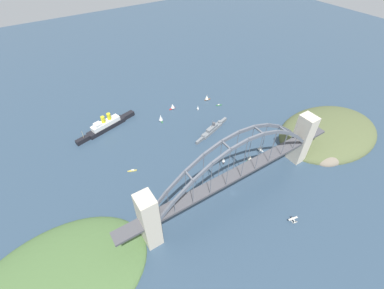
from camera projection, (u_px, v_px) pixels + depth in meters
The scene contains 18 objects.
ground_plane at pixel (233, 193), 272.05m from camera, with size 1400.00×1400.00×0.00m, color #2D4256.
harbor_arch_bridge at pixel (237, 172), 249.71m from camera, with size 248.89×17.00×80.76m.
headland_west_shore at pixel (57, 284), 206.80m from camera, with size 146.94×102.86×17.44m.
headland_east_shore at pixel (328, 134), 342.42m from camera, with size 147.96×102.65×30.82m.
ocean_liner at pixel (106, 125), 347.05m from camera, with size 87.44×29.90×20.98m.
naval_cruiser at pixel (212, 129), 344.20m from camera, with size 63.42×23.62×18.24m.
seaplane_taxiing_near_bridge at pixel (293, 220), 247.13m from camera, with size 9.85×7.50×4.64m.
small_boat_0 at pixel (198, 108), 381.33m from camera, with size 4.53×5.70×6.72m.
small_boat_1 at pixel (250, 158), 304.19m from camera, with size 7.92×4.86×9.38m.
small_boat_2 at pixel (224, 160), 302.72m from camera, with size 5.66×6.14×7.71m.
small_boat_3 at pixel (260, 148), 317.51m from camera, with size 5.16×8.20×8.65m.
small_boat_4 at pixel (173, 106), 382.61m from camera, with size 10.28×6.47×9.08m.
small_boat_5 at pixel (187, 188), 276.16m from camera, with size 7.20×3.21×2.35m.
small_boat_6 at pixel (161, 118), 359.83m from camera, with size 6.19×10.19×11.35m.
small_boat_7 at pixel (132, 171), 294.34m from camera, with size 10.04×4.80×2.19m.
small_boat_8 at pixel (219, 105), 390.70m from camera, with size 9.02×4.17×2.14m.
small_boat_9 at pixel (207, 97), 399.62m from camera, with size 9.91×5.98×9.28m.
channel_marker_buoy at pixel (176, 181), 282.65m from camera, with size 2.20×2.20×2.75m.
Camera 1 is at (-126.14, -115.67, 221.79)m, focal length 24.40 mm.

